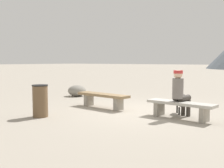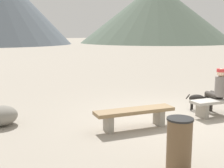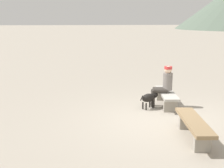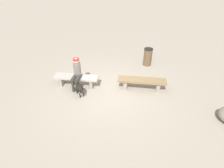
{
  "view_description": "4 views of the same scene",
  "coord_description": "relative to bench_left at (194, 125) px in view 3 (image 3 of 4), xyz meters",
  "views": [
    {
      "loc": [
        4.06,
        -7.07,
        1.48
      ],
      "look_at": [
        -0.46,
        -0.86,
        0.84
      ],
      "focal_mm": 44.2,
      "sensor_mm": 36.0,
      "label": 1
    },
    {
      "loc": [
        -4.71,
        -5.76,
        2.17
      ],
      "look_at": [
        -0.9,
        1.55,
        0.72
      ],
      "focal_mm": 47.19,
      "sensor_mm": 36.0,
      "label": 2
    },
    {
      "loc": [
        -7.35,
        2.2,
        2.67
      ],
      "look_at": [
        1.54,
        1.28,
        0.69
      ],
      "focal_mm": 48.1,
      "sensor_mm": 36.0,
      "label": 3
    },
    {
      "loc": [
        -0.34,
        5.66,
        4.24
      ],
      "look_at": [
        -0.12,
        0.66,
        0.83
      ],
      "focal_mm": 28.73,
      "sensor_mm": 36.0,
      "label": 4
    }
  ],
  "objects": [
    {
      "name": "seated_person",
      "position": [
        2.56,
        -0.02,
        0.38
      ],
      "size": [
        0.36,
        0.64,
        1.25
      ],
      "rotation": [
        0.0,
        0.0,
        -0.13
      ],
      "color": "slate",
      "rests_on": "ground"
    },
    {
      "name": "bench_right",
      "position": [
        2.63,
        -0.13,
        -0.01
      ],
      "size": [
        1.82,
        0.6,
        0.44
      ],
      "rotation": [
        0.0,
        0.0,
        -0.09
      ],
      "color": "gray",
      "rests_on": "ground"
    },
    {
      "name": "dog",
      "position": [
        2.41,
        0.45,
        -0.0
      ],
      "size": [
        0.48,
        0.62,
        0.48
      ],
      "rotation": [
        0.0,
        0.0,
        5.3
      ],
      "color": "black",
      "rests_on": "ground"
    },
    {
      "name": "ground",
      "position": [
        1.26,
        0.26,
        -0.37
      ],
      "size": [
        210.0,
        210.0,
        0.06
      ],
      "primitive_type": "cube",
      "color": "#9E9384"
    },
    {
      "name": "bench_left",
      "position": [
        0.0,
        0.0,
        0.0
      ],
      "size": [
        1.91,
        0.6,
        0.45
      ],
      "rotation": [
        0.0,
        0.0,
        -0.09
      ],
      "color": "gray",
      "rests_on": "ground"
    }
  ]
}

